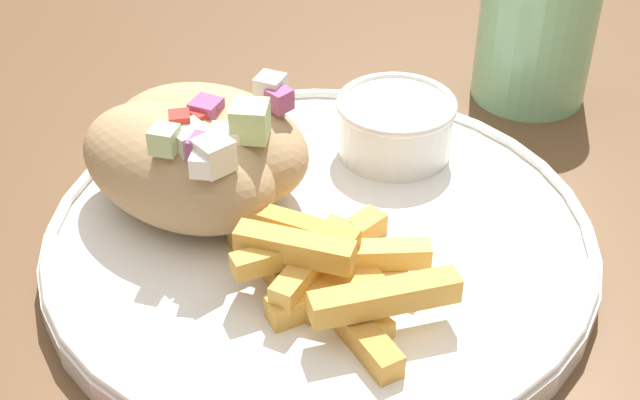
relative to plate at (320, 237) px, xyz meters
name	(u,v)px	position (x,y,z in m)	size (l,w,h in m)	color
table	(318,308)	(-0.01, 0.01, -0.06)	(1.53, 1.53, 0.72)	brown
plate	(320,237)	(0.00, 0.00, 0.00)	(0.28, 0.28, 0.02)	white
pita_sandwich_near	(178,166)	(-0.07, -0.01, 0.03)	(0.13, 0.10, 0.07)	tan
pita_sandwich_far	(212,141)	(-0.07, 0.02, 0.03)	(0.12, 0.09, 0.07)	tan
fries_pile	(327,269)	(0.02, -0.04, 0.02)	(0.12, 0.10, 0.03)	gold
sauce_ramekin	(395,123)	(0.01, 0.08, 0.02)	(0.07, 0.07, 0.03)	white
water_glass	(535,39)	(0.07, 0.20, 0.03)	(0.07, 0.07, 0.09)	#8CCC93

